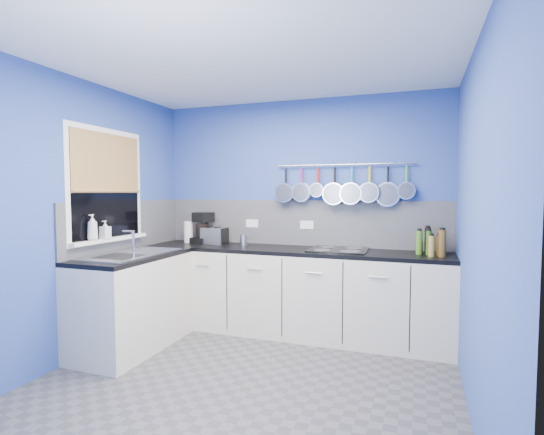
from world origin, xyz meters
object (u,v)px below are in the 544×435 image
Objects in this scene: soap_bottle_a at (92,227)px; soap_bottle_b at (105,230)px; canister at (244,240)px; toaster at (214,236)px; paper_towel at (189,232)px; coffee_maker at (202,228)px; hob at (338,250)px.

soap_bottle_a is 0.16m from soap_bottle_b.
toaster is at bearing 179.77° from canister.
soap_bottle_b is at bearing -102.83° from paper_towel.
soap_bottle_b reaches higher than paper_towel.
soap_bottle_b is 1.12m from paper_towel.
soap_bottle_b is 1.22m from toaster.
paper_towel is (0.25, 1.09, -0.11)m from soap_bottle_b.
coffee_maker reaches higher than hob.
soap_bottle_b is 0.69× the size of paper_towel.
soap_bottle_b is (0.00, 0.16, -0.03)m from soap_bottle_a.
paper_towel is 0.72m from canister.
soap_bottle_b is 1.17m from coffee_maker.
hob is (1.78, -0.07, -0.12)m from paper_towel.
soap_bottle_a is 0.83× the size of toaster.
hob is (1.60, -0.07, -0.17)m from coffee_maker.
paper_towel is 2.14× the size of canister.
canister is 0.20× the size of hob.
paper_towel is at bearing -179.88° from toaster.
canister is at bearing 51.65° from soap_bottle_a.
canister is (0.96, 1.06, -0.18)m from soap_bottle_b.
paper_towel is at bearing 177.52° from canister.
paper_towel reaches higher than toaster.
hob is at bearing 30.12° from soap_bottle_a.
toaster is 0.50× the size of hob.
canister is (0.71, -0.03, -0.07)m from paper_towel.
canister is at bearing 177.78° from hob.
coffee_maker reaches higher than paper_towel.
paper_towel is at bearing 177.67° from hob.
soap_bottle_b reaches higher than toaster.
hob is (1.06, -0.04, -0.05)m from canister.
soap_bottle_a is 0.42× the size of hob.
toaster is at bearing 60.92° from soap_bottle_b.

